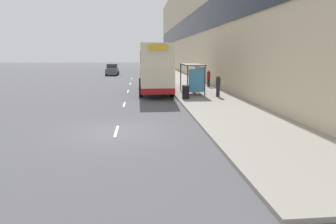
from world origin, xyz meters
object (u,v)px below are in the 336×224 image
Objects in this scene: car_0 at (112,70)px; pedestrian_2 at (209,78)px; bus_shelter at (195,73)px; pedestrian_at_shelter at (196,80)px; double_decker_bus_near at (154,67)px; litter_bin at (186,92)px; pedestrian_1 at (218,85)px.

car_0 is 23.04m from pedestrian_2.
bus_shelter is 4.02m from pedestrian_at_shelter.
double_decker_bus_near is at bearing -162.82° from pedestrian_at_shelter.
pedestrian_at_shelter is (4.10, 1.27, -1.28)m from double_decker_bus_near.
double_decker_bus_near is at bearing 142.05° from bus_shelter.
litter_bin is (-1.22, -2.96, -1.21)m from bus_shelter.
bus_shelter is 26.78m from car_0.
pedestrian_at_shelter is 7.11m from litter_bin.
pedestrian_at_shelter is 2.13m from pedestrian_2.
bus_shelter reaches higher than pedestrian_at_shelter.
pedestrian_1 is (4.82, -4.57, -1.24)m from double_decker_bus_near.
double_decker_bus_near reaches higher than pedestrian_2.
car_0 is 3.91× the size of litter_bin.
pedestrian_at_shelter is at bearing 78.14° from bus_shelter.
pedestrian_1 is at bearing -43.49° from double_decker_bus_near.
double_decker_bus_near is 6.75m from pedestrian_1.
pedestrian_1 is (1.52, -2.00, -0.83)m from bus_shelter.
litter_bin is (2.08, -5.53, -1.62)m from double_decker_bus_near.
pedestrian_2 is 1.69× the size of litter_bin.
car_0 is (-9.09, 25.17, -0.97)m from bus_shelter.
pedestrian_1 is at bearing 111.34° from car_0.
litter_bin is at bearing -114.06° from pedestrian_2.
pedestrian_2 is (2.43, 5.21, -0.83)m from bus_shelter.
car_0 is 2.41× the size of pedestrian_at_shelter.
bus_shelter is 2.37× the size of pedestrian_2.
pedestrian_at_shelter is (0.81, 3.84, -0.87)m from bus_shelter.
double_decker_bus_near is 23.37m from car_0.
pedestrian_2 is at bearing 65.03° from bus_shelter.
pedestrian_2 reaches higher than litter_bin.
double_decker_bus_near is at bearing 110.56° from litter_bin.
pedestrian_1 is (10.61, -27.17, 0.14)m from car_0.
pedestrian_2 is (5.73, 2.64, -1.24)m from double_decker_bus_near.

